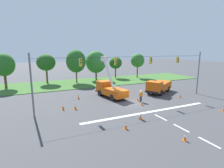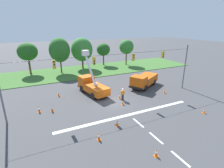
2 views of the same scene
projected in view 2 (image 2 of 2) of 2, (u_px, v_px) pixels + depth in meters
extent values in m
plane|color=#424244|center=(114.00, 102.00, 24.41)|extent=(200.00, 200.00, 0.00)
cube|color=#3D6B2D|center=(79.00, 72.00, 39.73)|extent=(56.00, 12.00, 0.10)
cube|color=silver|center=(129.00, 115.00, 20.86)|extent=(17.60, 0.50, 0.01)
cube|color=silver|center=(138.00, 123.00, 19.16)|extent=(0.20, 2.00, 0.01)
cube|color=silver|center=(156.00, 138.00, 16.60)|extent=(0.20, 2.00, 0.01)
cube|color=silver|center=(180.00, 159.00, 14.04)|extent=(0.20, 2.00, 0.01)
cylinder|color=slate|center=(0.00, 93.00, 17.90)|extent=(0.20, 0.20, 7.20)
cylinder|color=slate|center=(185.00, 67.00, 28.58)|extent=(0.20, 0.20, 7.20)
cylinder|color=black|center=(114.00, 55.00, 22.27)|extent=(26.00, 0.03, 0.03)
cylinder|color=black|center=(54.00, 60.00, 19.24)|extent=(0.02, 0.02, 0.10)
cube|color=gold|center=(54.00, 64.00, 19.42)|extent=(0.32, 0.28, 0.96)
cylinder|color=black|center=(54.00, 62.00, 19.18)|extent=(0.16, 0.05, 0.16)
cylinder|color=black|center=(54.00, 65.00, 19.28)|extent=(0.16, 0.05, 0.16)
cylinder|color=yellow|center=(55.00, 68.00, 19.38)|extent=(0.16, 0.05, 0.16)
cylinder|color=black|center=(94.00, 57.00, 21.17)|extent=(0.02, 0.02, 0.10)
cube|color=gold|center=(94.00, 61.00, 21.35)|extent=(0.32, 0.28, 0.96)
cylinder|color=yellow|center=(94.00, 58.00, 21.11)|extent=(0.16, 0.05, 0.16)
cylinder|color=black|center=(94.00, 61.00, 21.21)|extent=(0.16, 0.05, 0.16)
cylinder|color=black|center=(94.00, 64.00, 21.31)|extent=(0.16, 0.05, 0.16)
cylinder|color=black|center=(133.00, 53.00, 23.49)|extent=(0.02, 0.02, 0.10)
cube|color=gold|center=(133.00, 57.00, 23.67)|extent=(0.32, 0.28, 0.96)
cylinder|color=black|center=(134.00, 55.00, 23.43)|extent=(0.16, 0.05, 0.16)
cylinder|color=black|center=(134.00, 57.00, 23.53)|extent=(0.16, 0.05, 0.16)
cylinder|color=yellow|center=(134.00, 60.00, 23.63)|extent=(0.16, 0.05, 0.16)
cylinder|color=black|center=(163.00, 51.00, 25.61)|extent=(0.02, 0.02, 0.10)
cube|color=gold|center=(163.00, 55.00, 25.79)|extent=(0.32, 0.28, 0.96)
cylinder|color=yellow|center=(164.00, 53.00, 25.55)|extent=(0.16, 0.05, 0.16)
cylinder|color=black|center=(164.00, 55.00, 25.65)|extent=(0.16, 0.05, 0.16)
cylinder|color=black|center=(163.00, 57.00, 25.75)|extent=(0.16, 0.05, 0.16)
cylinder|color=brown|center=(30.00, 67.00, 37.68)|extent=(0.40, 0.40, 3.07)
ellipsoid|color=#235B1E|center=(27.00, 52.00, 36.62)|extent=(4.08, 4.15, 3.72)
cylinder|color=brown|center=(61.00, 66.00, 38.29)|extent=(0.30, 0.30, 3.18)
ellipsoid|color=#286623|center=(60.00, 50.00, 37.17)|extent=(4.40, 4.57, 5.16)
cylinder|color=brown|center=(83.00, 64.00, 42.43)|extent=(0.40, 0.40, 2.43)
ellipsoid|color=#387F33|center=(82.00, 50.00, 41.34)|extent=(5.08, 4.55, 5.52)
cylinder|color=brown|center=(104.00, 60.00, 45.67)|extent=(0.33, 0.33, 2.67)
ellipsoid|color=#235B1E|center=(103.00, 50.00, 44.76)|extent=(3.43, 3.30, 3.14)
cylinder|color=brown|center=(126.00, 59.00, 45.99)|extent=(0.32, 0.32, 3.18)
ellipsoid|color=#33752D|center=(126.00, 47.00, 44.96)|extent=(3.73, 3.48, 3.67)
cube|color=#D6560F|center=(96.00, 89.00, 26.09)|extent=(2.95, 4.62, 1.12)
cube|color=#D6560F|center=(86.00, 82.00, 28.30)|extent=(2.42, 2.20, 1.89)
cube|color=#1E2838|center=(84.00, 79.00, 28.68)|extent=(1.86, 0.44, 0.85)
cube|color=black|center=(84.00, 85.00, 29.32)|extent=(2.20, 0.56, 0.30)
cylinder|color=black|center=(82.00, 89.00, 27.85)|extent=(0.46, 1.03, 1.00)
cylinder|color=black|center=(93.00, 86.00, 28.99)|extent=(0.46, 1.03, 1.00)
cylinder|color=black|center=(93.00, 96.00, 25.12)|extent=(0.46, 1.03, 1.00)
cylinder|color=black|center=(105.00, 93.00, 26.25)|extent=(0.46, 1.03, 1.00)
cylinder|color=silver|center=(95.00, 84.00, 26.08)|extent=(0.60, 0.60, 0.36)
cube|color=white|center=(90.00, 70.00, 26.45)|extent=(0.75, 2.81, 4.37)
cube|color=white|center=(85.00, 53.00, 26.68)|extent=(1.03, 0.95, 0.80)
cube|color=#D6560F|center=(147.00, 79.00, 30.88)|extent=(5.07, 4.32, 1.27)
cube|color=#D6560F|center=(139.00, 82.00, 28.33)|extent=(2.81, 2.98, 1.81)
cube|color=#1E2838|center=(137.00, 81.00, 27.71)|extent=(1.12, 1.86, 0.82)
cube|color=black|center=(136.00, 88.00, 27.77)|extent=(1.35, 2.21, 0.30)
cylinder|color=black|center=(145.00, 88.00, 28.22)|extent=(1.01, 0.74, 1.00)
cylinder|color=black|center=(133.00, 85.00, 29.43)|extent=(1.01, 0.74, 1.00)
cylinder|color=black|center=(154.00, 82.00, 31.10)|extent=(1.01, 0.74, 1.00)
cylinder|color=black|center=(143.00, 80.00, 32.31)|extent=(1.01, 0.74, 1.00)
cylinder|color=#383842|center=(123.00, 97.00, 24.84)|extent=(0.18, 0.18, 0.85)
cylinder|color=#383842|center=(122.00, 97.00, 24.75)|extent=(0.18, 0.18, 0.85)
cube|color=orange|center=(123.00, 93.00, 24.56)|extent=(0.42, 0.28, 0.60)
cube|color=silver|center=(123.00, 93.00, 24.56)|extent=(0.43, 0.12, 0.62)
cylinder|color=orange|center=(124.00, 92.00, 24.68)|extent=(0.11, 0.11, 0.55)
cylinder|color=orange|center=(121.00, 93.00, 24.42)|extent=(0.11, 0.11, 0.55)
sphere|color=tan|center=(123.00, 90.00, 24.42)|extent=(0.22, 0.22, 0.22)
sphere|color=white|center=(123.00, 89.00, 24.40)|extent=(0.26, 0.26, 0.26)
cube|color=orange|center=(123.00, 105.00, 23.50)|extent=(0.36, 0.36, 0.03)
cone|color=orange|center=(123.00, 102.00, 23.38)|extent=(0.28, 0.28, 0.69)
cylinder|color=white|center=(123.00, 102.00, 23.37)|extent=(0.17, 0.17, 0.12)
cube|color=orange|center=(99.00, 140.00, 16.31)|extent=(0.36, 0.36, 0.03)
cone|color=orange|center=(99.00, 137.00, 16.19)|extent=(0.28, 0.28, 0.71)
cylinder|color=white|center=(99.00, 136.00, 16.17)|extent=(0.18, 0.18, 0.13)
cube|color=orange|center=(117.00, 126.00, 18.63)|extent=(0.36, 0.36, 0.03)
cone|color=orange|center=(117.00, 123.00, 18.51)|extent=(0.28, 0.28, 0.69)
cylinder|color=white|center=(117.00, 122.00, 18.50)|extent=(0.17, 0.17, 0.12)
cube|color=orange|center=(39.00, 112.00, 21.46)|extent=(0.36, 0.36, 0.03)
cone|color=orange|center=(39.00, 109.00, 21.33)|extent=(0.30, 0.30, 0.76)
cylinder|color=white|center=(39.00, 109.00, 21.32)|extent=(0.19, 0.19, 0.14)
cube|color=orange|center=(52.00, 112.00, 21.60)|extent=(0.36, 0.36, 0.03)
cone|color=orange|center=(52.00, 109.00, 21.47)|extent=(0.31, 0.31, 0.78)
cylinder|color=white|center=(52.00, 108.00, 21.46)|extent=(0.19, 0.19, 0.14)
cube|color=orange|center=(120.00, 98.00, 25.42)|extent=(0.36, 0.36, 0.03)
cone|color=orange|center=(120.00, 96.00, 25.30)|extent=(0.28, 0.28, 0.71)
cylinder|color=white|center=(120.00, 96.00, 25.29)|extent=(0.18, 0.18, 0.13)
cube|color=orange|center=(59.00, 96.00, 26.24)|extent=(0.36, 0.36, 0.03)
cone|color=orange|center=(58.00, 94.00, 26.12)|extent=(0.28, 0.28, 0.71)
cylinder|color=white|center=(58.00, 94.00, 26.10)|extent=(0.17, 0.17, 0.13)
cube|color=orange|center=(204.00, 113.00, 21.28)|extent=(0.36, 0.36, 0.03)
cone|color=orange|center=(204.00, 111.00, 21.19)|extent=(0.23, 0.23, 0.57)
cylinder|color=white|center=(204.00, 110.00, 21.18)|extent=(0.14, 0.14, 0.10)
cube|color=orange|center=(156.00, 156.00, 14.29)|extent=(0.36, 0.36, 0.03)
cone|color=orange|center=(156.00, 153.00, 14.18)|extent=(0.25, 0.25, 0.63)
cylinder|color=white|center=(156.00, 153.00, 14.17)|extent=(0.16, 0.16, 0.11)
cube|color=orange|center=(164.00, 93.00, 27.45)|extent=(0.36, 0.36, 0.03)
cone|color=orange|center=(164.00, 91.00, 27.35)|extent=(0.25, 0.25, 0.63)
cylinder|color=white|center=(164.00, 91.00, 27.34)|extent=(0.16, 0.16, 0.11)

